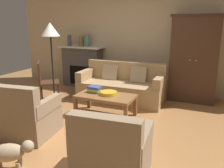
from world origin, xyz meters
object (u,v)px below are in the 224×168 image
object	(u,v)px
fruit_bowl	(108,93)
mantel_vase_jade	(87,41)
coffee_table	(106,98)
side_chair_wooden	(45,79)
book_stack	(94,89)
floor_lamp	(50,35)
fireplace	(82,66)
armchair_near_right	(112,155)
mantel_vase_bronze	(81,41)
armchair_near_left	(27,117)
dog	(10,153)
armoire	(194,59)
mantel_vase_slate	(69,40)
couch	(122,87)

from	to	relation	value
fruit_bowl	mantel_vase_jade	size ratio (longest dim) A/B	1.02
coffee_table	side_chair_wooden	xyz separation A→B (m)	(-1.63, 0.25, 0.15)
book_stack	mantel_vase_jade	world-z (taller)	mantel_vase_jade
mantel_vase_jade	fruit_bowl	bearing A→B (deg)	-50.06
book_stack	floor_lamp	bearing A→B (deg)	-170.53
fireplace	floor_lamp	size ratio (longest dim) A/B	0.72
fruit_bowl	armchair_near_right	world-z (taller)	armchair_near_right
mantel_vase_bronze	side_chair_wooden	xyz separation A→B (m)	(-0.07, -1.49, -0.75)
fireplace	mantel_vase_bronze	world-z (taller)	mantel_vase_bronze
armchair_near_left	dog	bearing A→B (deg)	-59.01
floor_lamp	armchair_near_right	bearing A→B (deg)	-38.38
book_stack	armchair_near_right	xyz separation A→B (m)	(1.17, -1.75, -0.17)
armoire	mantel_vase_slate	bearing A→B (deg)	178.97
armoire	mantel_vase_slate	size ratio (longest dim) A/B	6.43
fireplace	floor_lamp	distance (m)	2.10
book_stack	dog	xyz separation A→B (m)	(-0.01, -2.11, -0.24)
armoire	armchair_near_right	distance (m)	3.46
mantel_vase_bronze	armchair_near_left	distance (m)	3.22
dog	book_stack	bearing A→B (deg)	89.70
fireplace	mantel_vase_bronze	size ratio (longest dim) A/B	4.50
armoire	coffee_table	distance (m)	2.26
fruit_bowl	armchair_near_right	size ratio (longest dim) A/B	0.37
coffee_table	fruit_bowl	size ratio (longest dim) A/B	3.40
armoire	couch	xyz separation A→B (m)	(-1.47, -0.66, -0.65)
armchair_near_right	fireplace	bearing A→B (deg)	125.45
couch	dog	world-z (taller)	couch
book_stack	mantel_vase_jade	distance (m)	2.15
armoire	side_chair_wooden	xyz separation A→B (m)	(-3.02, -1.43, -0.45)
mantel_vase_bronze	mantel_vase_slate	bearing A→B (deg)	180.00
armchair_near_left	side_chair_wooden	bearing A→B (deg)	120.13
floor_lamp	mantel_vase_jade	bearing A→B (deg)	97.42
mantel_vase_jade	side_chair_wooden	distance (m)	1.69
mantel_vase_bronze	floor_lamp	size ratio (longest dim) A/B	0.16
fruit_bowl	floor_lamp	xyz separation A→B (m)	(-1.18, -0.12, 1.07)
fireplace	fruit_bowl	distance (m)	2.34
fruit_bowl	mantel_vase_jade	world-z (taller)	mantel_vase_jade
coffee_table	mantel_vase_jade	size ratio (longest dim) A/B	3.47
coffee_table	mantel_vase_slate	size ratio (longest dim) A/B	3.67
fruit_bowl	mantel_vase_slate	world-z (taller)	mantel_vase_slate
mantel_vase_slate	armchair_near_left	bearing A→B (deg)	-68.56
mantel_vase_jade	fireplace	bearing A→B (deg)	174.31
armchair_near_left	floor_lamp	size ratio (longest dim) A/B	0.50
floor_lamp	mantel_vase_slate	bearing A→B (deg)	113.73
fireplace	side_chair_wooden	world-z (taller)	fireplace
armoire	mantel_vase_slate	xyz separation A→B (m)	(-3.33, 0.06, 0.30)
side_chair_wooden	mantel_vase_jade	bearing A→B (deg)	80.33
book_stack	armchair_near_left	size ratio (longest dim) A/B	0.29
mantel_vase_bronze	armchair_near_right	bearing A→B (deg)	-54.41
armchair_near_left	armchair_near_right	world-z (taller)	same
couch	fruit_bowl	size ratio (longest dim) A/B	6.02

